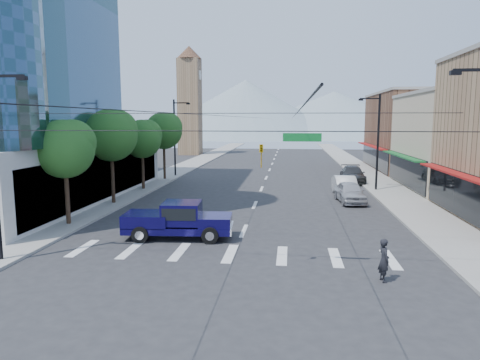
% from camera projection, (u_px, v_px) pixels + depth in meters
% --- Properties ---
extents(ground, '(160.00, 160.00, 0.00)m').
position_uv_depth(ground, '(230.00, 264.00, 19.97)').
color(ground, '#28282B').
rests_on(ground, ground).
extents(sidewalk_left, '(4.00, 120.00, 0.15)m').
position_uv_depth(sidewalk_left, '(186.00, 167.00, 60.68)').
color(sidewalk_left, gray).
rests_on(sidewalk_left, ground).
extents(sidewalk_right, '(4.00, 120.00, 0.15)m').
position_uv_depth(sidewalk_right, '(359.00, 169.00, 57.89)').
color(sidewalk_right, gray).
rests_on(sidewalk_right, ground).
extents(shop_mid, '(12.00, 14.00, 9.00)m').
position_uv_depth(shop_mid, '(473.00, 143.00, 40.61)').
color(shop_mid, tan).
rests_on(shop_mid, ground).
extents(shop_far, '(12.00, 18.00, 10.00)m').
position_uv_depth(shop_far, '(423.00, 132.00, 56.27)').
color(shop_far, brown).
rests_on(shop_far, ground).
extents(clock_tower, '(4.80, 4.80, 20.40)m').
position_uv_depth(clock_tower, '(190.00, 99.00, 81.36)').
color(clock_tower, '#8C6B4C').
rests_on(clock_tower, ground).
extents(mountain_left, '(80.00, 80.00, 22.00)m').
position_uv_depth(mountain_left, '(246.00, 109.00, 167.66)').
color(mountain_left, gray).
rests_on(mountain_left, ground).
extents(mountain_right, '(90.00, 90.00, 18.00)m').
position_uv_depth(mountain_right, '(334.00, 114.00, 173.71)').
color(mountain_right, gray).
rests_on(mountain_right, ground).
extents(tree_near, '(3.65, 3.64, 6.71)m').
position_uv_depth(tree_near, '(67.00, 147.00, 26.55)').
color(tree_near, black).
rests_on(tree_near, ground).
extents(tree_midnear, '(4.09, 4.09, 7.52)m').
position_uv_depth(tree_midnear, '(113.00, 134.00, 33.35)').
color(tree_midnear, black).
rests_on(tree_midnear, ground).
extents(tree_midfar, '(3.65, 3.64, 6.71)m').
position_uv_depth(tree_midfar, '(144.00, 138.00, 40.31)').
color(tree_midfar, black).
rests_on(tree_midfar, ground).
extents(tree_far, '(4.09, 4.09, 7.52)m').
position_uv_depth(tree_far, '(165.00, 130.00, 47.11)').
color(tree_far, black).
rests_on(tree_far, ground).
extents(signal_rig, '(21.80, 0.20, 9.00)m').
position_uv_depth(signal_rig, '(231.00, 168.00, 18.31)').
color(signal_rig, black).
rests_on(signal_rig, ground).
extents(lamp_pole_nw, '(2.00, 0.25, 9.00)m').
position_uv_depth(lamp_pole_nw, '(176.00, 135.00, 50.01)').
color(lamp_pole_nw, black).
rests_on(lamp_pole_nw, ground).
extents(lamp_pole_ne, '(2.00, 0.25, 9.00)m').
position_uv_depth(lamp_pole_ne, '(377.00, 139.00, 39.67)').
color(lamp_pole_ne, black).
rests_on(lamp_pole_ne, ground).
extents(pickup_truck, '(6.30, 2.77, 2.08)m').
position_uv_depth(pickup_truck, '(178.00, 219.00, 24.16)').
color(pickup_truck, '#0D083F').
rests_on(pickup_truck, ground).
extents(pedestrian, '(0.56, 0.74, 1.82)m').
position_uv_depth(pedestrian, '(384.00, 260.00, 17.69)').
color(pedestrian, black).
rests_on(pedestrian, ground).
extents(parked_car_near, '(2.39, 5.05, 1.67)m').
position_uv_depth(parked_car_near, '(350.00, 192.00, 34.70)').
color(parked_car_near, '#B4B4B9').
rests_on(parked_car_near, ground).
extents(parked_car_mid, '(2.01, 5.23, 1.70)m').
position_uv_depth(parked_car_mid, '(345.00, 186.00, 37.91)').
color(parked_car_mid, silver).
rests_on(parked_car_mid, ground).
extents(parked_car_far, '(2.62, 5.98, 1.71)m').
position_uv_depth(parked_car_far, '(353.00, 174.00, 45.82)').
color(parked_car_far, '#323335').
rests_on(parked_car_far, ground).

